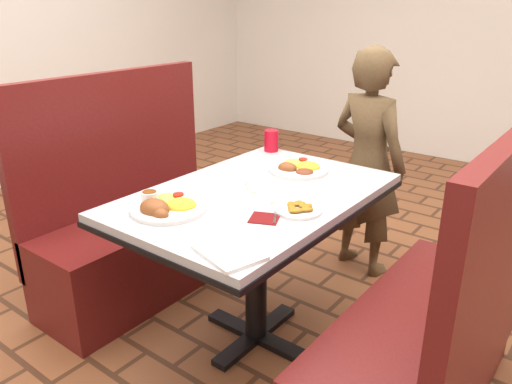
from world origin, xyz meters
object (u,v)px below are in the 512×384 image
at_px(near_dinner_plate, 166,203).
at_px(far_dinner_plate, 299,166).
at_px(plantain_plate, 298,209).
at_px(diner_person, 368,164).
at_px(booth_bench_left, 141,232).
at_px(dining_table, 256,213).
at_px(booth_bench_right, 429,347).
at_px(red_tumbler, 271,141).

height_order(near_dinner_plate, far_dinner_plate, near_dinner_plate).
height_order(near_dinner_plate, plantain_plate, near_dinner_plate).
height_order(diner_person, plantain_plate, diner_person).
bearing_deg(far_dinner_plate, near_dinner_plate, -101.20).
bearing_deg(booth_bench_left, near_dinner_plate, -29.91).
xyz_separation_m(dining_table, plantain_plate, (0.26, -0.07, 0.11)).
relative_size(dining_table, near_dinner_plate, 4.14).
relative_size(near_dinner_plate, plantain_plate, 1.60).
xyz_separation_m(booth_bench_left, booth_bench_right, (1.60, 0.00, 0.00)).
distance_m(dining_table, plantain_plate, 0.29).
bearing_deg(near_dinner_plate, red_tumbler, 100.09).
distance_m(dining_table, red_tumbler, 0.65).
bearing_deg(far_dinner_plate, red_tumbler, 147.64).
bearing_deg(dining_table, booth_bench_left, 180.00).
bearing_deg(diner_person, dining_table, 97.82).
xyz_separation_m(near_dinner_plate, plantain_plate, (0.41, 0.30, -0.02)).
relative_size(booth_bench_right, far_dinner_plate, 4.22).
bearing_deg(booth_bench_right, near_dinner_plate, -158.60).
distance_m(dining_table, near_dinner_plate, 0.42).
bearing_deg(booth_bench_left, diner_person, 47.63).
bearing_deg(booth_bench_right, red_tumbler, 153.91).
relative_size(diner_person, plantain_plate, 7.09).
relative_size(near_dinner_plate, far_dinner_plate, 1.03).
distance_m(booth_bench_right, near_dinner_plate, 1.12).
distance_m(booth_bench_left, red_tumbler, 0.87).
xyz_separation_m(far_dinner_plate, red_tumbler, (-0.31, 0.19, 0.03)).
distance_m(plantain_plate, red_tumbler, 0.84).
bearing_deg(far_dinner_plate, booth_bench_right, -23.50).
distance_m(diner_person, plantain_plate, 1.04).
bearing_deg(diner_person, booth_bench_left, 59.62).
bearing_deg(plantain_plate, diner_person, 100.49).
xyz_separation_m(booth_bench_right, red_tumbler, (-1.11, 0.54, 0.48)).
distance_m(far_dinner_plate, red_tumbler, 0.36).
bearing_deg(booth_bench_left, plantain_plate, -3.68).
height_order(booth_bench_left, booth_bench_right, same).
distance_m(near_dinner_plate, plantain_plate, 0.51).
distance_m(booth_bench_left, plantain_plate, 1.14).
bearing_deg(plantain_plate, booth_bench_right, 7.16).
bearing_deg(near_dinner_plate, dining_table, 67.86).
xyz_separation_m(booth_bench_left, red_tumbler, (0.48, 0.54, 0.48)).
height_order(booth_bench_left, diner_person, diner_person).
bearing_deg(diner_person, far_dinner_plate, 94.61).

